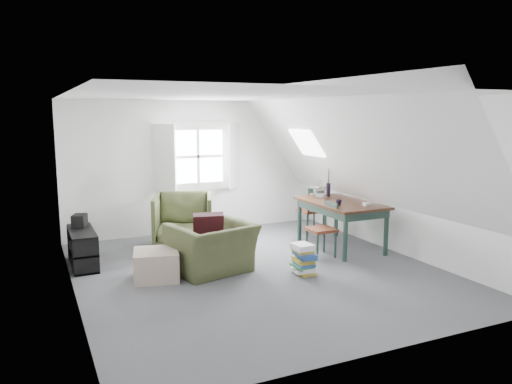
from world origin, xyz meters
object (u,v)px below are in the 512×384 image
dining_chair_far (312,210)px  magazine_stack (304,259)px  armchair_far (184,246)px  dining_table (341,208)px  media_shelf (83,250)px  armchair_near (212,272)px  dining_chair_near (323,228)px  ottoman (156,265)px

dining_chair_far → magazine_stack: 2.35m
armchair_far → dining_table: dining_table is taller
dining_chair_far → media_shelf: bearing=4.7°
dining_table → media_shelf: size_ratio=1.50×
armchair_far → dining_chair_far: size_ratio=1.09×
armchair_near → dining_chair_far: size_ratio=1.19×
media_shelf → dining_chair_near: bearing=-12.6°
dining_chair_near → ottoman: bearing=-110.2°
ottoman → dining_table: size_ratio=0.38×
armchair_far → magazine_stack: bearing=-43.5°
dining_table → dining_chair_far: 1.00m
dining_chair_far → dining_chair_near: dining_chair_far is taller
dining_chair_far → armchair_far: bearing=-4.1°
dining_table → dining_chair_near: size_ratio=1.82×
armchair_near → media_shelf: bearing=-46.7°
ottoman → dining_chair_near: (2.69, -0.01, 0.25)m
dining_chair_far → dining_table: bearing=89.9°
dining_table → dining_chair_near: (-0.54, -0.31, -0.24)m
dining_chair_near → dining_chair_far: bearing=136.1°
dining_chair_near → armchair_far: bearing=-149.4°
dining_chair_far → ottoman: bearing=22.8°
armchair_near → media_shelf: size_ratio=1.03×
magazine_stack → dining_chair_near: bearing=41.9°
ottoman → dining_chair_near: 2.70m
dining_table → armchair_near: bearing=-168.6°
armchair_near → dining_chair_near: 1.94m
armchair_far → dining_chair_far: dining_chair_far is taller
dining_chair_far → magazine_stack: bearing=57.6°
armchair_near → magazine_stack: 1.33m
ottoman → magazine_stack: size_ratio=1.38×
armchair_near → dining_chair_near: size_ratio=1.26×
dining_table → magazine_stack: dining_table is taller
magazine_stack → armchair_near: bearing=151.4°
dining_chair_far → magazine_stack: size_ratio=2.10×
dining_table → dining_chair_near: bearing=-146.7°
armchair_near → ottoman: (-0.80, 0.03, 0.20)m
ottoman → media_shelf: 1.35m
armchair_near → armchair_far: size_ratio=1.09×
ottoman → magazine_stack: (1.95, -0.66, 0.02)m
armchair_far → dining_table: (2.39, -1.21, 0.69)m
ottoman → magazine_stack: bearing=-18.8°
magazine_stack → dining_table: bearing=37.2°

